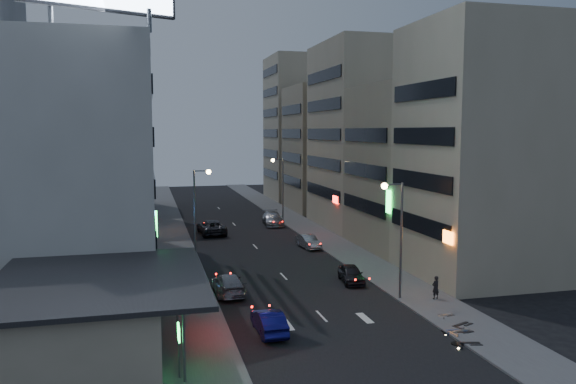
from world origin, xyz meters
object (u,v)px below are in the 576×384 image
object	(u,v)px
road_car_silver	(228,284)
scooter_black_a	(480,332)
parked_car_right_mid	(308,242)
scooter_blue	(468,321)
parked_car_right_near	(351,274)
scooter_silver_b	(450,306)
parked_car_right_far	(273,219)
road_car_blue	(269,321)
scooter_silver_a	(468,319)
scooter_black_b	(466,312)
person	(436,287)
parked_car_left	(212,227)

from	to	relation	value
road_car_silver	scooter_black_a	bearing A→B (deg)	131.47
parked_car_right_mid	scooter_blue	distance (m)	24.91
parked_car_right_near	scooter_silver_b	distance (m)	9.43
parked_car_right_far	road_car_silver	size ratio (longest dim) A/B	1.11
road_car_blue	scooter_black_a	xyz separation A→B (m)	(10.78, -4.52, 0.03)
road_car_silver	scooter_blue	xyz separation A→B (m)	(12.32, -11.06, -0.04)
parked_car_right_mid	road_car_silver	size ratio (longest dim) A/B	0.79
scooter_blue	scooter_silver_b	xyz separation A→B (m)	(0.62, 2.98, -0.05)
road_car_blue	scooter_silver_a	size ratio (longest dim) A/B	2.04
parked_car_right_mid	road_car_blue	size ratio (longest dim) A/B	0.96
scooter_silver_a	scooter_black_b	distance (m)	1.30
parked_car_right_mid	road_car_blue	bearing A→B (deg)	-118.52
person	parked_car_right_far	bearing A→B (deg)	-99.17
parked_car_right_mid	scooter_silver_a	distance (m)	24.74
scooter_silver_a	scooter_blue	distance (m)	0.24
parked_car_right_near	scooter_silver_a	world-z (taller)	scooter_silver_a
parked_car_right_far	parked_car_right_mid	bearing A→B (deg)	-83.93
person	scooter_silver_a	world-z (taller)	person
road_car_silver	scooter_silver_b	distance (m)	15.26
parked_car_right_far	scooter_silver_a	xyz separation A→B (m)	(2.89, -38.82, -0.07)
scooter_blue	scooter_black_b	bearing A→B (deg)	-5.86
person	scooter_silver_a	xyz separation A→B (m)	(-1.11, -5.80, -0.19)
road_car_blue	scooter_black_a	bearing A→B (deg)	156.39
scooter_blue	parked_car_left	bearing A→B (deg)	39.43
scooter_blue	person	bearing A→B (deg)	10.32
road_car_blue	person	xyz separation A→B (m)	(12.40, 3.23, 0.24)
road_car_blue	scooter_blue	bearing A→B (deg)	165.30
parked_car_right_far	person	xyz separation A→B (m)	(4.00, -33.02, 0.12)
scooter_silver_b	parked_car_left	bearing A→B (deg)	8.75
parked_car_right_near	person	distance (m)	7.04
parked_car_right_far	scooter_black_b	distance (m)	37.82
parked_car_left	scooter_black_b	bearing A→B (deg)	105.77
parked_car_right_mid	scooter_black_a	size ratio (longest dim) A/B	2.06
parked_car_right_far	scooter_silver_b	world-z (taller)	parked_car_right_far
parked_car_right_far	scooter_black_b	size ratio (longest dim) A/B	2.82
road_car_silver	scooter_blue	distance (m)	16.56
road_car_silver	parked_car_left	bearing A→B (deg)	-95.15
person	scooter_blue	bearing A→B (deg)	62.16
parked_car_right_mid	scooter_blue	size ratio (longest dim) A/B	2.15
road_car_blue	person	size ratio (longest dim) A/B	2.57
parked_car_right_far	scooter_silver_a	world-z (taller)	parked_car_right_far
parked_car_right_near	scooter_silver_a	distance (m)	11.96
parked_car_right_far	road_car_silver	world-z (taller)	parked_car_right_far
road_car_blue	scooter_blue	world-z (taller)	road_car_blue
road_car_blue	scooter_silver_b	size ratio (longest dim) A/B	2.49
parked_car_right_mid	scooter_silver_a	bearing A→B (deg)	-90.99
parked_car_right_far	scooter_blue	xyz separation A→B (m)	(2.75, -39.01, -0.12)
parked_car_right_far	scooter_silver_b	size ratio (longest dim) A/B	3.35
scooter_black_a	road_car_silver	bearing A→B (deg)	56.48
parked_car_right_far	scooter_silver_a	bearing A→B (deg)	-81.36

